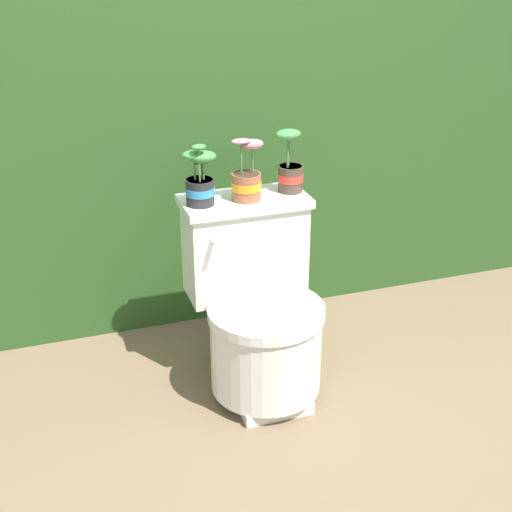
{
  "coord_description": "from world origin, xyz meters",
  "views": [
    {
      "loc": [
        -0.72,
        -2.02,
        1.59
      ],
      "look_at": [
        0.0,
        0.14,
        0.51
      ],
      "focal_mm": 50.0,
      "sensor_mm": 36.0,
      "label": 1
    }
  ],
  "objects_px": {
    "potted_plant_midleft": "(246,180)",
    "potted_plant_middle": "(290,167)",
    "potted_plant_left": "(200,181)",
    "toilet": "(259,309)"
  },
  "relations": [
    {
      "from": "potted_plant_midleft",
      "to": "potted_plant_middle",
      "type": "height_order",
      "value": "potted_plant_middle"
    },
    {
      "from": "potted_plant_left",
      "to": "potted_plant_midleft",
      "type": "height_order",
      "value": "same"
    },
    {
      "from": "potted_plant_left",
      "to": "potted_plant_midleft",
      "type": "xyz_separation_m",
      "value": [
        0.16,
        -0.0,
        -0.01
      ]
    },
    {
      "from": "potted_plant_left",
      "to": "potted_plant_midleft",
      "type": "relative_size",
      "value": 1.0
    },
    {
      "from": "toilet",
      "to": "potted_plant_middle",
      "type": "height_order",
      "value": "potted_plant_middle"
    },
    {
      "from": "potted_plant_left",
      "to": "potted_plant_midleft",
      "type": "distance_m",
      "value": 0.17
    },
    {
      "from": "toilet",
      "to": "potted_plant_midleft",
      "type": "xyz_separation_m",
      "value": [
        -0.0,
        0.13,
        0.45
      ]
    },
    {
      "from": "toilet",
      "to": "potted_plant_midleft",
      "type": "bearing_deg",
      "value": 92.1
    },
    {
      "from": "potted_plant_left",
      "to": "potted_plant_middle",
      "type": "height_order",
      "value": "potted_plant_middle"
    },
    {
      "from": "potted_plant_left",
      "to": "potted_plant_middle",
      "type": "bearing_deg",
      "value": 4.27
    }
  ]
}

